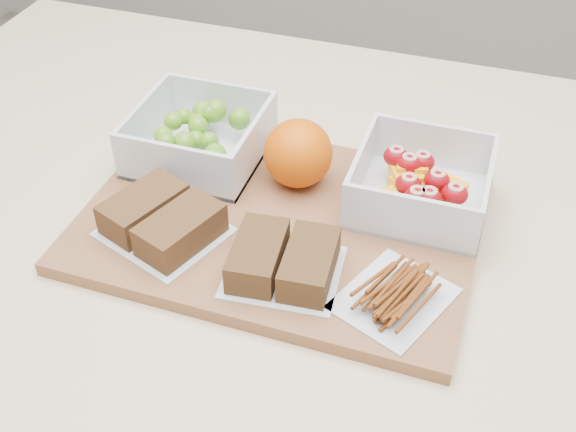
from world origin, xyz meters
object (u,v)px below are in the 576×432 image
cutting_board (280,222)px  pretzel_bag (395,291)px  grape_container (202,137)px  sandwich_bag_center (283,261)px  fruit_container (420,186)px  orange (298,153)px  sandwich_bag_left (162,220)px

cutting_board → pretzel_bag: (0.14, -0.08, 0.02)m
grape_container → pretzel_bag: grape_container is taller
grape_container → sandwich_bag_center: size_ratio=1.21×
fruit_container → orange: 0.14m
pretzel_bag → fruit_container: bearing=92.0°
grape_container → pretzel_bag: bearing=-30.9°
cutting_board → fruit_container: bearing=28.1°
cutting_board → sandwich_bag_left: 0.13m
sandwich_bag_left → sandwich_bag_center: (0.14, -0.02, -0.00)m
cutting_board → fruit_container: 0.16m
orange → sandwich_bag_center: orange is taller
sandwich_bag_left → pretzel_bag: 0.25m
fruit_container → pretzel_bag: size_ratio=1.07×
cutting_board → sandwich_bag_left: size_ratio=2.87×
sandwich_bag_left → grape_container: bearing=96.6°
sandwich_bag_center → grape_container: bearing=134.3°
grape_container → fruit_container: 0.26m
fruit_container → sandwich_bag_center: bearing=-125.2°
grape_container → orange: bearing=-5.9°
sandwich_bag_center → cutting_board: bearing=110.9°
orange → sandwich_bag_center: bearing=-77.7°
cutting_board → sandwich_bag_left: bearing=-149.2°
cutting_board → pretzel_bag: bearing=-29.0°
grape_container → fruit_container: size_ratio=1.02×
cutting_board → sandwich_bag_center: sandwich_bag_center is taller
cutting_board → pretzel_bag: pretzel_bag is taller
cutting_board → orange: bearing=91.9°
cutting_board → fruit_container: (0.14, 0.07, 0.03)m
fruit_container → cutting_board: bearing=-152.6°
cutting_board → sandwich_bag_left: sandwich_bag_left is taller
orange → cutting_board: bearing=-88.7°
orange → sandwich_bag_center: (0.03, -0.15, -0.02)m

